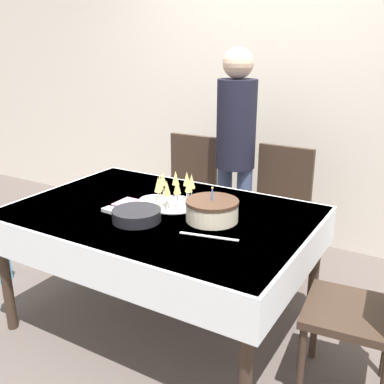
{
  "coord_description": "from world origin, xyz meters",
  "views": [
    {
      "loc": [
        1.36,
        -1.95,
        1.65
      ],
      "look_at": [
        0.17,
        0.07,
        0.86
      ],
      "focal_mm": 42.0,
      "sensor_mm": 36.0,
      "label": 1
    }
  ],
  "objects_px": {
    "dining_chair_right_end": "(372,300)",
    "person_standing": "(236,141)",
    "dining_chair_far_right": "(277,210)",
    "plate_stack_main": "(137,215)",
    "plate_stack_dessert": "(155,203)",
    "dining_chair_far_left": "(187,192)",
    "birthday_cake": "(212,210)",
    "champagne_tray": "(174,189)"
  },
  "relations": [
    {
      "from": "dining_chair_far_left",
      "to": "birthday_cake",
      "type": "height_order",
      "value": "dining_chair_far_left"
    },
    {
      "from": "person_standing",
      "to": "dining_chair_far_left",
      "type": "bearing_deg",
      "value": -176.21
    },
    {
      "from": "plate_stack_dessert",
      "to": "champagne_tray",
      "type": "bearing_deg",
      "value": 43.34
    },
    {
      "from": "dining_chair_far_right",
      "to": "dining_chair_right_end",
      "type": "height_order",
      "value": "same"
    },
    {
      "from": "dining_chair_far_right",
      "to": "dining_chair_far_left",
      "type": "bearing_deg",
      "value": -180.0
    },
    {
      "from": "dining_chair_far_left",
      "to": "champagne_tray",
      "type": "bearing_deg",
      "value": -63.51
    },
    {
      "from": "dining_chair_far_left",
      "to": "person_standing",
      "type": "bearing_deg",
      "value": 3.79
    },
    {
      "from": "dining_chair_far_right",
      "to": "plate_stack_main",
      "type": "xyz_separation_m",
      "value": [
        -0.4,
        -1.08,
        0.25
      ]
    },
    {
      "from": "plate_stack_dessert",
      "to": "dining_chair_far_left",
      "type": "bearing_deg",
      "value": 109.66
    },
    {
      "from": "dining_chair_far_right",
      "to": "dining_chair_right_end",
      "type": "xyz_separation_m",
      "value": [
        0.79,
        -0.89,
        0.0
      ]
    },
    {
      "from": "plate_stack_main",
      "to": "champagne_tray",
      "type": "bearing_deg",
      "value": 82.88
    },
    {
      "from": "dining_chair_right_end",
      "to": "person_standing",
      "type": "distance_m",
      "value": 1.52
    },
    {
      "from": "person_standing",
      "to": "dining_chair_right_end",
      "type": "bearing_deg",
      "value": -38.77
    },
    {
      "from": "plate_stack_main",
      "to": "dining_chair_far_left",
      "type": "bearing_deg",
      "value": 107.77
    },
    {
      "from": "dining_chair_right_end",
      "to": "plate_stack_main",
      "type": "relative_size",
      "value": 3.7
    },
    {
      "from": "birthday_cake",
      "to": "person_standing",
      "type": "relative_size",
      "value": 0.17
    },
    {
      "from": "dining_chair_far_left",
      "to": "dining_chair_right_end",
      "type": "distance_m",
      "value": 1.77
    },
    {
      "from": "birthday_cake",
      "to": "plate_stack_dessert",
      "type": "xyz_separation_m",
      "value": [
        -0.39,
        0.02,
        -0.04
      ]
    },
    {
      "from": "plate_stack_dessert",
      "to": "person_standing",
      "type": "bearing_deg",
      "value": 84.05
    },
    {
      "from": "dining_chair_right_end",
      "to": "plate_stack_dessert",
      "type": "bearing_deg",
      "value": 178.38
    },
    {
      "from": "dining_chair_right_end",
      "to": "champagne_tray",
      "type": "distance_m",
      "value": 1.19
    },
    {
      "from": "dining_chair_far_left",
      "to": "person_standing",
      "type": "distance_m",
      "value": 0.6
    },
    {
      "from": "dining_chair_far_right",
      "to": "champagne_tray",
      "type": "height_order",
      "value": "dining_chair_far_right"
    },
    {
      "from": "dining_chair_far_left",
      "to": "person_standing",
      "type": "xyz_separation_m",
      "value": [
        0.4,
        0.03,
        0.44
      ]
    },
    {
      "from": "dining_chair_right_end",
      "to": "dining_chair_far_right",
      "type": "bearing_deg",
      "value": 131.58
    },
    {
      "from": "dining_chair_far_right",
      "to": "champagne_tray",
      "type": "relative_size",
      "value": 3.08
    },
    {
      "from": "plate_stack_main",
      "to": "plate_stack_dessert",
      "type": "bearing_deg",
      "value": 100.53
    },
    {
      "from": "dining_chair_far_left",
      "to": "plate_stack_main",
      "type": "xyz_separation_m",
      "value": [
        0.35,
        -1.08,
        0.25
      ]
    },
    {
      "from": "dining_chair_right_end",
      "to": "person_standing",
      "type": "xyz_separation_m",
      "value": [
        -1.14,
        0.91,
        0.44
      ]
    },
    {
      "from": "plate_stack_dessert",
      "to": "person_standing",
      "type": "relative_size",
      "value": 0.11
    },
    {
      "from": "dining_chair_far_right",
      "to": "birthday_cake",
      "type": "height_order",
      "value": "dining_chair_far_right"
    },
    {
      "from": "dining_chair_far_right",
      "to": "plate_stack_main",
      "type": "relative_size",
      "value": 3.7
    },
    {
      "from": "dining_chair_far_left",
      "to": "birthday_cake",
      "type": "xyz_separation_m",
      "value": [
        0.69,
        -0.87,
        0.27
      ]
    },
    {
      "from": "dining_chair_far_left",
      "to": "birthday_cake",
      "type": "bearing_deg",
      "value": -51.76
    },
    {
      "from": "plate_stack_main",
      "to": "person_standing",
      "type": "height_order",
      "value": "person_standing"
    },
    {
      "from": "champagne_tray",
      "to": "plate_stack_main",
      "type": "bearing_deg",
      "value": -97.12
    },
    {
      "from": "plate_stack_dessert",
      "to": "person_standing",
      "type": "height_order",
      "value": "person_standing"
    },
    {
      "from": "champagne_tray",
      "to": "plate_stack_main",
      "type": "height_order",
      "value": "champagne_tray"
    },
    {
      "from": "plate_stack_main",
      "to": "dining_chair_right_end",
      "type": "bearing_deg",
      "value": 9.47
    },
    {
      "from": "dining_chair_right_end",
      "to": "birthday_cake",
      "type": "xyz_separation_m",
      "value": [
        -0.84,
        0.01,
        0.27
      ]
    },
    {
      "from": "person_standing",
      "to": "dining_chair_far_right",
      "type": "bearing_deg",
      "value": -4.29
    },
    {
      "from": "person_standing",
      "to": "plate_stack_main",
      "type": "bearing_deg",
      "value": -92.49
    }
  ]
}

